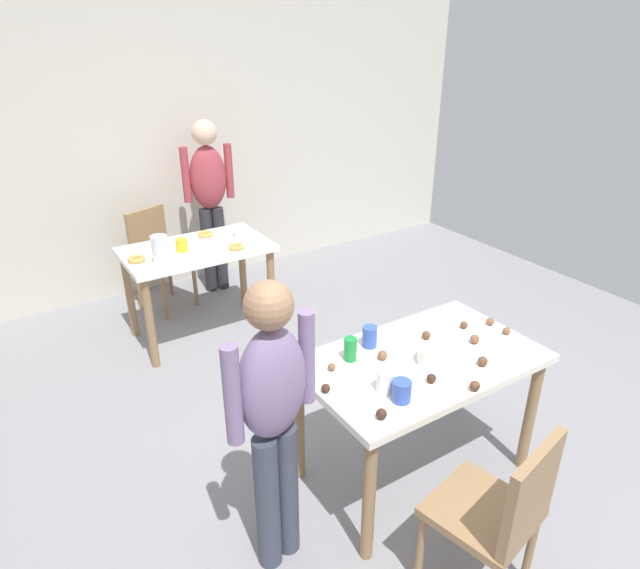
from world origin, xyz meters
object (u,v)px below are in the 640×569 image
object	(u,v)px
mixing_bowl	(435,356)
soda_can	(350,349)
dining_table_far	(198,261)
chair_near_table	(501,510)
pitcher_far	(160,250)
chair_far_table	(157,253)
person_adult_far	(209,192)
person_girl_near	(273,409)
dining_table_near	(420,374)

from	to	relation	value
mixing_bowl	soda_can	world-z (taller)	soda_can
dining_table_far	chair_near_table	size ratio (longest dim) A/B	1.26
soda_can	pitcher_far	distance (m)	1.76
mixing_bowl	pitcher_far	distance (m)	2.11
chair_far_table	dining_table_far	bearing A→B (deg)	-80.04
dining_table_far	person_adult_far	world-z (taller)	person_adult_far
dining_table_far	person_girl_near	xyz separation A→B (m)	(-0.49, -2.16, 0.22)
dining_table_far	person_adult_far	distance (m)	0.89
person_girl_near	chair_far_table	bearing A→B (deg)	82.63
chair_far_table	soda_can	xyz separation A→B (m)	(0.20, -2.58, 0.31)
dining_table_near	pitcher_far	world-z (taller)	pitcher_far
chair_near_table	person_adult_far	world-z (taller)	person_adult_far
mixing_bowl	dining_table_near	bearing A→B (deg)	105.19
dining_table_near	person_adult_far	size ratio (longest dim) A/B	0.78
person_adult_far	chair_far_table	bearing A→B (deg)	-175.37
dining_table_far	pitcher_far	size ratio (longest dim) A/B	5.16
mixing_bowl	soda_can	size ratio (longest dim) A/B	1.45
chair_far_table	pitcher_far	distance (m)	0.96
person_girl_near	person_adult_far	bearing A→B (deg)	72.55
dining_table_near	soda_can	bearing A→B (deg)	150.66
chair_far_table	soda_can	world-z (taller)	soda_can
dining_table_near	chair_near_table	size ratio (longest dim) A/B	1.40
dining_table_far	soda_can	distance (m)	1.91
soda_can	person_adult_far	bearing A→B (deg)	82.75
dining_table_far	person_girl_near	size ratio (longest dim) A/B	0.77
dining_table_far	soda_can	xyz separation A→B (m)	(0.09, -1.90, 0.18)
mixing_bowl	pitcher_far	xyz separation A→B (m)	(-0.75, 1.97, 0.07)
soda_can	person_girl_near	bearing A→B (deg)	-155.99
dining_table_near	pitcher_far	distance (m)	2.04
person_adult_far	mixing_bowl	size ratio (longest dim) A/B	8.86
person_girl_near	pitcher_far	size ratio (longest dim) A/B	6.73
mixing_bowl	chair_near_table	bearing A→B (deg)	-109.57
person_girl_near	pitcher_far	xyz separation A→B (m)	(0.16, 1.97, 0.01)
person_girl_near	dining_table_near	bearing A→B (deg)	4.80
chair_far_table	mixing_bowl	bearing A→B (deg)	-79.14
dining_table_near	dining_table_far	size ratio (longest dim) A/B	1.12
person_adult_far	mixing_bowl	distance (m)	2.88
chair_far_table	person_adult_far	world-z (taller)	person_adult_far
dining_table_near	person_girl_near	size ratio (longest dim) A/B	0.86
chair_near_table	person_girl_near	world-z (taller)	person_girl_near
dining_table_far	person_girl_near	world-z (taller)	person_girl_near
chair_near_table	mixing_bowl	distance (m)	0.77
person_adult_far	pitcher_far	bearing A→B (deg)	-129.25
person_girl_near	mixing_bowl	xyz separation A→B (m)	(0.91, 0.00, -0.06)
dining_table_far	mixing_bowl	bearing A→B (deg)	-78.86
dining_table_near	chair_far_table	size ratio (longest dim) A/B	1.40
chair_near_table	person_girl_near	distance (m)	1.01
person_girl_near	soda_can	bearing A→B (deg)	24.01
chair_far_table	person_girl_near	xyz separation A→B (m)	(-0.37, -2.84, 0.35)
person_girl_near	pitcher_far	bearing A→B (deg)	85.36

